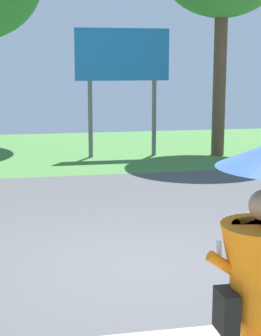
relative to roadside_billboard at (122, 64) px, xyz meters
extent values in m
cube|color=#4C4C4F|center=(-1.41, -6.50, -2.60)|extent=(40.00, 8.00, 0.10)
cube|color=#477A3C|center=(-1.41, 1.50, -2.60)|extent=(40.00, 8.00, 0.10)
cone|color=orange|center=(-1.13, -11.57, -1.82)|extent=(0.60, 0.60, 1.45)
cylinder|color=orange|center=(-1.13, -11.57, -1.42)|extent=(0.44, 0.44, 0.65)
cylinder|color=orange|center=(-1.39, -11.55, -1.39)|extent=(0.29, 0.08, 0.24)
cube|color=#B7B7BC|center=(-1.43, -11.52, -1.29)|extent=(0.02, 0.11, 0.16)
cube|color=black|center=(-1.40, -11.62, -1.70)|extent=(0.12, 0.24, 0.30)
cylinder|color=slate|center=(-0.90, 0.00, -1.45)|extent=(0.12, 0.12, 2.20)
cylinder|color=slate|center=(0.90, 0.00, -1.45)|extent=(0.12, 0.12, 2.20)
cube|color=#1E72B2|center=(0.00, 0.00, 0.25)|extent=(2.60, 0.10, 1.40)
cylinder|color=brown|center=(2.69, -0.32, -0.41)|extent=(0.36, 0.36, 4.27)
camera|label=1|loc=(-2.77, -15.01, 0.01)|focal=58.82mm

